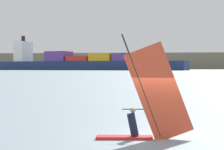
{
  "coord_description": "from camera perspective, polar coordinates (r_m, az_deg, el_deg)",
  "views": [
    {
      "loc": [
        0.9,
        -18.36,
        2.93
      ],
      "look_at": [
        -2.73,
        4.38,
        2.52
      ],
      "focal_mm": 70.52,
      "sensor_mm": 36.0,
      "label": 1
    }
  ],
  "objects": [
    {
      "name": "windsurfer",
      "position": [
        17.99,
        4.07,
        -4.71
      ],
      "size": [
        3.99,
        0.98,
        4.45
      ],
      "rotation": [
        0.0,
        0.0,
        3.27
      ],
      "color": "red",
      "rests_on": "ground_plane"
    },
    {
      "name": "ground_plane",
      "position": [
        18.61,
        6.24,
        -8.05
      ],
      "size": [
        4000.0,
        4000.0,
        0.0
      ],
      "primitive_type": "plane",
      "color": "gray"
    },
    {
      "name": "distant_headland",
      "position": [
        855.2,
        13.67,
        1.6
      ],
      "size": [
        1126.39,
        456.14,
        24.19
      ],
      "primitive_type": "cube",
      "rotation": [
        0.0,
        0.0,
        0.03
      ],
      "color": "#756B56",
      "rests_on": "ground_plane"
    },
    {
      "name": "cargo_ship",
      "position": [
        448.23,
        -3.47,
        1.65
      ],
      "size": [
        203.77,
        71.15,
        36.71
      ],
      "rotation": [
        0.0,
        0.0,
        6.05
      ],
      "color": "navy",
      "rests_on": "ground_plane"
    }
  ]
}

